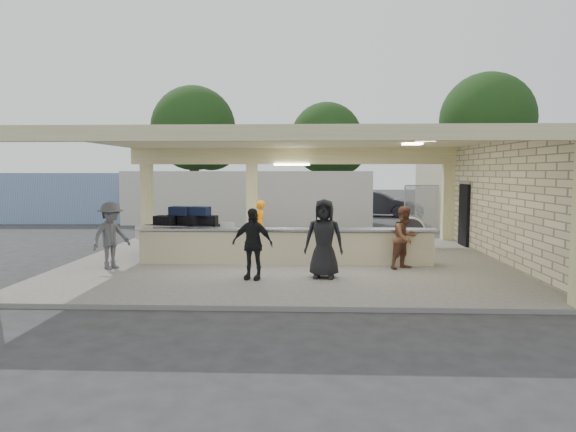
{
  "coord_description": "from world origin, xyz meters",
  "views": [
    {
      "loc": [
        0.64,
        -14.46,
        2.64
      ],
      "look_at": [
        0.01,
        1.0,
        1.29
      ],
      "focal_mm": 32.0,
      "sensor_mm": 36.0,
      "label": 1
    }
  ],
  "objects_px": {
    "car_white_b": "(517,206)",
    "container_blue": "(76,197)",
    "passenger_b": "(252,244)",
    "car_white_a": "(463,209)",
    "passenger_d": "(324,239)",
    "drum_fan": "(411,231)",
    "passenger_a": "(405,238)",
    "luggage_cart": "(184,229)",
    "baggage_handler": "(259,225)",
    "baggage_counter": "(285,246)",
    "passenger_c": "(111,236)",
    "car_dark": "(378,204)",
    "container_white": "(248,198)"
  },
  "relations": [
    {
      "from": "passenger_b",
      "to": "passenger_a",
      "type": "bearing_deg",
      "value": 32.79
    },
    {
      "from": "car_dark",
      "to": "car_white_b",
      "type": "bearing_deg",
      "value": -96.1
    },
    {
      "from": "luggage_cart",
      "to": "container_blue",
      "type": "xyz_separation_m",
      "value": [
        -8.33,
        10.91,
        0.38
      ]
    },
    {
      "from": "passenger_b",
      "to": "passenger_c",
      "type": "relative_size",
      "value": 0.97
    },
    {
      "from": "baggage_handler",
      "to": "car_dark",
      "type": "distance_m",
      "value": 14.87
    },
    {
      "from": "baggage_handler",
      "to": "passenger_a",
      "type": "height_order",
      "value": "passenger_a"
    },
    {
      "from": "passenger_a",
      "to": "passenger_b",
      "type": "distance_m",
      "value": 4.1
    },
    {
      "from": "baggage_handler",
      "to": "car_white_b",
      "type": "bearing_deg",
      "value": 156.86
    },
    {
      "from": "baggage_handler",
      "to": "container_white",
      "type": "xyz_separation_m",
      "value": [
        -1.46,
        9.12,
        0.42
      ]
    },
    {
      "from": "container_blue",
      "to": "drum_fan",
      "type": "bearing_deg",
      "value": -32.65
    },
    {
      "from": "passenger_d",
      "to": "drum_fan",
      "type": "bearing_deg",
      "value": 65.53
    },
    {
      "from": "passenger_b",
      "to": "container_white",
      "type": "bearing_deg",
      "value": 109.21
    },
    {
      "from": "car_white_a",
      "to": "passenger_b",
      "type": "bearing_deg",
      "value": 150.94
    },
    {
      "from": "passenger_b",
      "to": "passenger_d",
      "type": "distance_m",
      "value": 1.71
    },
    {
      "from": "passenger_d",
      "to": "passenger_c",
      "type": "bearing_deg",
      "value": 177.89
    },
    {
      "from": "luggage_cart",
      "to": "passenger_d",
      "type": "xyz_separation_m",
      "value": [
        4.13,
        -3.15,
        0.15
      ]
    },
    {
      "from": "baggage_counter",
      "to": "container_blue",
      "type": "distance_m",
      "value": 16.77
    },
    {
      "from": "passenger_a",
      "to": "passenger_c",
      "type": "relative_size",
      "value": 0.93
    },
    {
      "from": "passenger_b",
      "to": "car_white_b",
      "type": "xyz_separation_m",
      "value": [
        12.28,
        15.49,
        -0.14
      ]
    },
    {
      "from": "passenger_c",
      "to": "container_blue",
      "type": "bearing_deg",
      "value": 58.45
    },
    {
      "from": "baggage_counter",
      "to": "passenger_c",
      "type": "xyz_separation_m",
      "value": [
        -4.5,
        -0.94,
        0.39
      ]
    },
    {
      "from": "drum_fan",
      "to": "passenger_a",
      "type": "distance_m",
      "value": 3.8
    },
    {
      "from": "drum_fan",
      "to": "car_white_a",
      "type": "bearing_deg",
      "value": 75.39
    },
    {
      "from": "drum_fan",
      "to": "car_white_b",
      "type": "distance_m",
      "value": 12.82
    },
    {
      "from": "passenger_a",
      "to": "container_blue",
      "type": "xyz_separation_m",
      "value": [
        -14.6,
        12.84,
        0.36
      ]
    },
    {
      "from": "luggage_cart",
      "to": "baggage_handler",
      "type": "xyz_separation_m",
      "value": [
        2.17,
        1.16,
        0.01
      ]
    },
    {
      "from": "drum_fan",
      "to": "container_blue",
      "type": "height_order",
      "value": "container_blue"
    },
    {
      "from": "car_white_a",
      "to": "container_blue",
      "type": "bearing_deg",
      "value": 95.57
    },
    {
      "from": "car_white_b",
      "to": "car_dark",
      "type": "distance_m",
      "value": 7.45
    },
    {
      "from": "baggage_handler",
      "to": "passenger_b",
      "type": "relative_size",
      "value": 0.95
    },
    {
      "from": "passenger_a",
      "to": "container_blue",
      "type": "bearing_deg",
      "value": 102.28
    },
    {
      "from": "car_white_a",
      "to": "car_dark",
      "type": "xyz_separation_m",
      "value": [
        -4.08,
        2.95,
        0.05
      ]
    },
    {
      "from": "drum_fan",
      "to": "car_dark",
      "type": "distance_m",
      "value": 13.18
    },
    {
      "from": "luggage_cart",
      "to": "container_white",
      "type": "relative_size",
      "value": 0.23
    },
    {
      "from": "drum_fan",
      "to": "passenger_b",
      "type": "bearing_deg",
      "value": -122.29
    },
    {
      "from": "passenger_d",
      "to": "car_white_b",
      "type": "bearing_deg",
      "value": 62.5
    },
    {
      "from": "passenger_d",
      "to": "container_white",
      "type": "height_order",
      "value": "container_white"
    },
    {
      "from": "luggage_cart",
      "to": "car_white_a",
      "type": "relative_size",
      "value": 0.6
    },
    {
      "from": "passenger_b",
      "to": "car_white_a",
      "type": "bearing_deg",
      "value": 70.35
    },
    {
      "from": "passenger_b",
      "to": "car_dark",
      "type": "bearing_deg",
      "value": 85.6
    },
    {
      "from": "car_dark",
      "to": "container_white",
      "type": "relative_size",
      "value": 0.35
    },
    {
      "from": "passenger_c",
      "to": "car_white_a",
      "type": "height_order",
      "value": "passenger_c"
    },
    {
      "from": "luggage_cart",
      "to": "container_blue",
      "type": "bearing_deg",
      "value": 140.34
    },
    {
      "from": "luggage_cart",
      "to": "car_dark",
      "type": "relative_size",
      "value": 0.65
    },
    {
      "from": "car_white_b",
      "to": "container_blue",
      "type": "xyz_separation_m",
      "value": [
        -23.05,
        -1.2,
        0.48
      ]
    },
    {
      "from": "baggage_handler",
      "to": "car_white_a",
      "type": "xyz_separation_m",
      "value": [
        9.73,
        10.8,
        -0.24
      ]
    },
    {
      "from": "baggage_counter",
      "to": "container_blue",
      "type": "bearing_deg",
      "value": 133.18
    },
    {
      "from": "passenger_a",
      "to": "passenger_b",
      "type": "bearing_deg",
      "value": 164.4
    },
    {
      "from": "luggage_cart",
      "to": "container_white",
      "type": "distance_m",
      "value": 10.32
    },
    {
      "from": "baggage_counter",
      "to": "luggage_cart",
      "type": "xyz_separation_m",
      "value": [
        -3.13,
        1.31,
        0.31
      ]
    }
  ]
}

